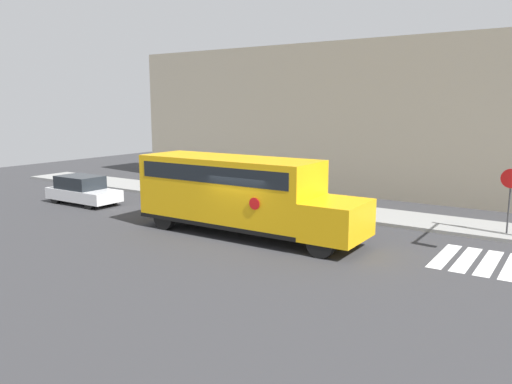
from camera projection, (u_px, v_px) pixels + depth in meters
The scene contains 7 objects.
ground_plane at pixel (247, 240), 19.24m from camera, with size 60.00×60.00×0.00m, color #333335.
sidewalk_strip at pixel (322, 209), 24.57m from camera, with size 44.00×3.00×0.15m.
building_backdrop at pixel (372, 119), 29.19m from camera, with size 32.00×4.00×8.67m.
crosswalk_stripes at pixel (489, 263), 16.40m from camera, with size 3.30×3.20×0.01m.
school_bus at pixel (238, 191), 19.83m from camera, with size 9.46×2.57×3.07m.
parked_car at pixel (82, 190), 26.16m from camera, with size 4.16×1.72×1.47m.
stop_sign at pixel (510, 192), 19.30m from camera, with size 0.76×0.10×2.71m.
Camera 1 is at (10.54, -15.38, 5.12)m, focal length 35.00 mm.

